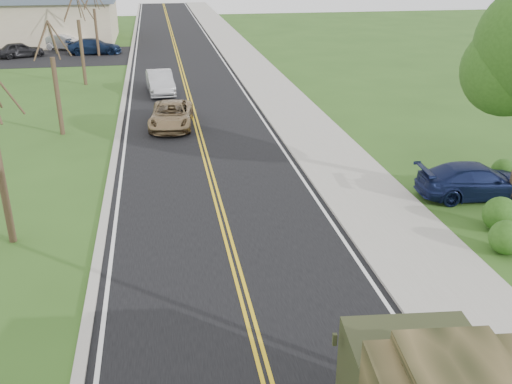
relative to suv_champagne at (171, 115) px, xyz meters
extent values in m
cube|color=black|center=(1.34, 17.62, -0.65)|extent=(8.00, 120.00, 0.01)
cube|color=#9E998E|center=(5.49, 17.62, -0.60)|extent=(0.30, 120.00, 0.12)
cube|color=#9E998E|center=(7.24, 17.62, -0.61)|extent=(3.20, 120.00, 0.10)
cube|color=#9E998E|center=(-2.81, 17.62, -0.61)|extent=(0.30, 120.00, 0.10)
sphere|color=#254D16|center=(11.54, -11.88, 4.29)|extent=(3.24, 3.24, 3.24)
cylinder|color=#38281C|center=(-5.66, -12.38, 1.44)|extent=(0.24, 0.24, 4.20)
cylinder|color=#38281C|center=(-5.18, -12.25, 4.47)|extent=(1.01, 0.33, 1.90)
cylinder|color=#38281C|center=(-5.66, -0.38, 1.32)|extent=(0.24, 0.24, 3.96)
cylinder|color=#38281C|center=(-5.21, -0.26, 4.18)|extent=(0.96, 0.32, 1.79)
cylinder|color=#38281C|center=(-5.63, 0.20, 4.10)|extent=(0.12, 1.22, 1.65)
cylinder|color=#38281C|center=(-6.09, -0.21, 4.18)|extent=(0.93, 0.41, 1.79)
cylinder|color=#38281C|center=(-6.02, -0.83, 4.10)|extent=(0.75, 0.99, 1.67)
cylinder|color=#38281C|center=(-5.40, -0.77, 4.18)|extent=(0.55, 0.85, 1.80)
cylinder|color=#38281C|center=(-5.66, 11.62, 1.56)|extent=(0.24, 0.24, 4.44)
cylinder|color=#38281C|center=(-5.15, 11.75, 4.76)|extent=(1.07, 0.35, 2.00)
cylinder|color=#38281C|center=(-5.62, 12.27, 4.68)|extent=(0.13, 1.36, 1.84)
cylinder|color=#38281C|center=(-6.14, 11.81, 4.76)|extent=(1.03, 0.46, 2.00)
cylinder|color=#38281C|center=(-6.07, 11.11, 4.68)|extent=(0.83, 1.10, 1.87)
cylinder|color=#38281C|center=(-5.37, 11.18, 4.76)|extent=(0.61, 0.95, 2.01)
cylinder|color=#38281C|center=(-5.66, 23.62, 1.38)|extent=(0.24, 0.24, 4.08)
cube|color=tan|center=(-14.66, 33.62, 1.44)|extent=(20.00, 12.00, 4.20)
cube|color=black|center=(-8.66, 23.62, -0.65)|extent=(18.00, 10.00, 0.02)
cube|color=#2E331C|center=(3.54, -22.70, 1.20)|extent=(2.51, 2.07, 1.37)
cube|color=black|center=(3.62, -21.82, 1.39)|extent=(2.15, 0.28, 0.68)
imported|color=#8E7550|center=(0.00, 0.00, 0.00)|extent=(2.68, 4.93, 1.31)
imported|color=#B0B1B5|center=(-0.44, 7.92, 0.09)|extent=(1.95, 4.67, 1.50)
imported|color=#11193E|center=(11.23, -11.59, 0.01)|extent=(4.71, 2.18, 1.33)
cube|color=#18451A|center=(5.94, -21.62, -0.16)|extent=(0.66, 0.57, 0.80)
imported|color=black|center=(-12.41, 23.98, 0.02)|extent=(4.26, 2.95, 1.35)
imported|color=silver|center=(-8.96, 27.62, 0.08)|extent=(4.72, 3.26, 1.47)
imported|color=#0F1D39|center=(-6.08, 24.69, 0.04)|extent=(4.85, 2.09, 1.39)
camera|label=1|loc=(-0.62, -30.15, 8.21)|focal=40.00mm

